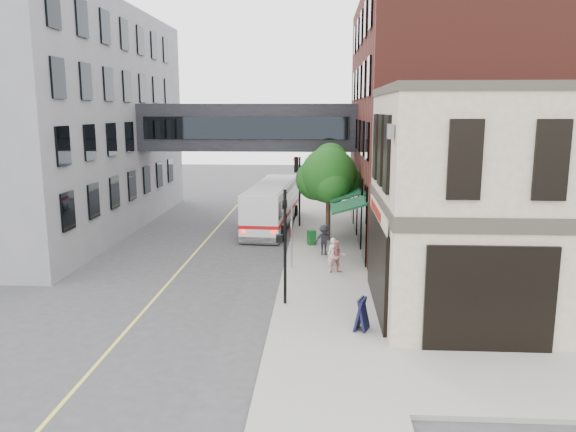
# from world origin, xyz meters

# --- Properties ---
(ground) EXTENTS (120.00, 120.00, 0.00)m
(ground) POSITION_xyz_m (0.00, 0.00, 0.00)
(ground) COLOR #38383A
(ground) RESTS_ON ground
(sidewalk_main) EXTENTS (4.00, 60.00, 0.15)m
(sidewalk_main) POSITION_xyz_m (2.00, 14.00, 0.07)
(sidewalk_main) COLOR gray
(sidewalk_main) RESTS_ON ground
(corner_building) EXTENTS (10.19, 8.12, 8.45)m
(corner_building) POSITION_xyz_m (8.97, 2.00, 4.21)
(corner_building) COLOR tan
(corner_building) RESTS_ON ground
(brick_building) EXTENTS (13.76, 18.00, 14.00)m
(brick_building) POSITION_xyz_m (9.98, 15.00, 6.99)
(brick_building) COLOR #56221A
(brick_building) RESTS_ON ground
(opposite_building) EXTENTS (14.00, 24.00, 14.00)m
(opposite_building) POSITION_xyz_m (-17.00, 16.00, 7.00)
(opposite_building) COLOR slate
(opposite_building) RESTS_ON ground
(skyway_bridge) EXTENTS (14.00, 3.18, 3.00)m
(skyway_bridge) POSITION_xyz_m (-3.00, 18.00, 6.50)
(skyway_bridge) COLOR black
(skyway_bridge) RESTS_ON ground
(traffic_signal_near) EXTENTS (0.44, 0.22, 4.60)m
(traffic_signal_near) POSITION_xyz_m (0.37, 2.00, 2.98)
(traffic_signal_near) COLOR black
(traffic_signal_near) RESTS_ON sidewalk_main
(traffic_signal_far) EXTENTS (0.53, 0.28, 4.50)m
(traffic_signal_far) POSITION_xyz_m (0.26, 17.00, 3.34)
(traffic_signal_far) COLOR black
(traffic_signal_far) RESTS_ON sidewalk_main
(street_sign_pole) EXTENTS (0.08, 0.75, 3.00)m
(street_sign_pole) POSITION_xyz_m (0.39, 7.00, 1.93)
(street_sign_pole) COLOR gray
(street_sign_pole) RESTS_ON sidewalk_main
(street_tree) EXTENTS (3.80, 3.20, 5.60)m
(street_tree) POSITION_xyz_m (2.19, 13.22, 3.91)
(street_tree) COLOR #382619
(street_tree) RESTS_ON sidewalk_main
(lane_marking) EXTENTS (0.12, 40.00, 0.01)m
(lane_marking) POSITION_xyz_m (-5.00, 10.00, 0.01)
(lane_marking) COLOR #D8CC4C
(lane_marking) RESTS_ON ground
(bus) EXTENTS (3.10, 10.70, 2.84)m
(bus) POSITION_xyz_m (-1.40, 17.20, 1.59)
(bus) COLOR silver
(bus) RESTS_ON ground
(pedestrian_a) EXTENTS (0.61, 0.44, 1.57)m
(pedestrian_a) POSITION_xyz_m (2.39, 6.66, 0.94)
(pedestrian_a) COLOR silver
(pedestrian_a) RESTS_ON sidewalk_main
(pedestrian_b) EXTENTS (0.87, 0.74, 1.54)m
(pedestrian_b) POSITION_xyz_m (2.56, 6.38, 0.92)
(pedestrian_b) COLOR tan
(pedestrian_b) RESTS_ON sidewalk_main
(pedestrian_c) EXTENTS (1.05, 0.63, 1.59)m
(pedestrian_c) POSITION_xyz_m (1.95, 9.61, 0.95)
(pedestrian_c) COLOR black
(pedestrian_c) RESTS_ON sidewalk_main
(newspaper_box) EXTENTS (0.52, 0.50, 0.83)m
(newspaper_box) POSITION_xyz_m (1.28, 11.81, 0.56)
(newspaper_box) COLOR #124F1C
(newspaper_box) RESTS_ON sidewalk_main
(sandwich_board) EXTENTS (0.60, 0.74, 1.14)m
(sandwich_board) POSITION_xyz_m (3.20, -0.56, 0.72)
(sandwich_board) COLOR black
(sandwich_board) RESTS_ON sidewalk_main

